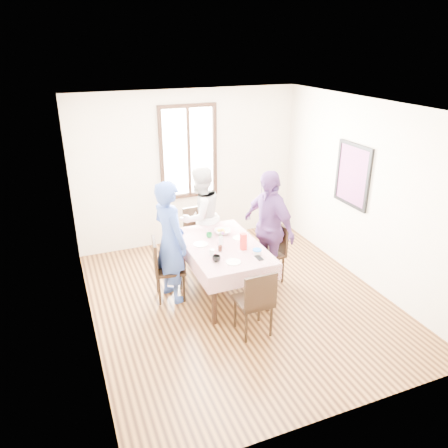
% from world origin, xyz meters
% --- Properties ---
extents(ground, '(4.50, 4.50, 0.00)m').
position_xyz_m(ground, '(0.00, 0.00, 0.00)').
color(ground, black).
rests_on(ground, ground).
extents(back_wall, '(4.00, 0.00, 4.00)m').
position_xyz_m(back_wall, '(0.00, 2.25, 1.35)').
color(back_wall, beige).
rests_on(back_wall, ground).
extents(right_wall, '(0.00, 4.50, 4.50)m').
position_xyz_m(right_wall, '(2.00, 0.00, 1.35)').
color(right_wall, beige).
rests_on(right_wall, ground).
extents(window_frame, '(1.02, 0.06, 1.62)m').
position_xyz_m(window_frame, '(0.00, 2.23, 1.65)').
color(window_frame, black).
rests_on(window_frame, back_wall).
extents(window_pane, '(0.90, 0.02, 1.50)m').
position_xyz_m(window_pane, '(0.00, 2.24, 1.65)').
color(window_pane, white).
rests_on(window_pane, back_wall).
extents(art_poster, '(0.04, 0.76, 0.96)m').
position_xyz_m(art_poster, '(1.98, 0.30, 1.55)').
color(art_poster, red).
rests_on(art_poster, right_wall).
extents(dining_table, '(0.90, 1.50, 0.75)m').
position_xyz_m(dining_table, '(-0.13, 0.31, 0.38)').
color(dining_table, black).
rests_on(dining_table, ground).
extents(tablecloth, '(1.02, 1.62, 0.01)m').
position_xyz_m(tablecloth, '(-0.13, 0.31, 0.76)').
color(tablecloth, '#54000F').
rests_on(tablecloth, dining_table).
extents(chair_left, '(0.48, 0.48, 0.91)m').
position_xyz_m(chair_left, '(-0.88, 0.45, 0.46)').
color(chair_left, black).
rests_on(chair_left, ground).
extents(chair_right, '(0.47, 0.47, 0.91)m').
position_xyz_m(chair_right, '(0.62, 0.36, 0.46)').
color(chair_right, black).
rests_on(chair_right, ground).
extents(chair_far, '(0.44, 0.44, 0.91)m').
position_xyz_m(chair_far, '(-0.13, 1.34, 0.46)').
color(chair_far, black).
rests_on(chair_far, ground).
extents(chair_near, '(0.42, 0.42, 0.91)m').
position_xyz_m(chair_near, '(-0.13, -0.72, 0.46)').
color(chair_near, black).
rests_on(chair_near, ground).
extents(person_left, '(0.59, 0.73, 1.75)m').
position_xyz_m(person_left, '(-0.86, 0.45, 0.88)').
color(person_left, '#2E4693').
rests_on(person_left, ground).
extents(person_far, '(0.98, 0.89, 1.64)m').
position_xyz_m(person_far, '(-0.13, 1.32, 0.82)').
color(person_far, silver).
rests_on(person_far, ground).
extents(person_right, '(0.66, 1.10, 1.76)m').
position_xyz_m(person_right, '(0.60, 0.36, 0.88)').
color(person_right, '#5A3571').
rests_on(person_right, ground).
extents(mug_black, '(0.11, 0.11, 0.09)m').
position_xyz_m(mug_black, '(-0.39, -0.13, 0.81)').
color(mug_black, black).
rests_on(mug_black, tablecloth).
extents(mug_flag, '(0.12, 0.12, 0.08)m').
position_xyz_m(mug_flag, '(0.15, 0.19, 0.80)').
color(mug_flag, red).
rests_on(mug_flag, tablecloth).
extents(mug_green, '(0.10, 0.10, 0.07)m').
position_xyz_m(mug_green, '(-0.22, 0.62, 0.80)').
color(mug_green, '#0C7226').
rests_on(mug_green, tablecloth).
extents(serving_bowl, '(0.28, 0.28, 0.06)m').
position_xyz_m(serving_bowl, '(0.01, 0.67, 0.79)').
color(serving_bowl, white).
rests_on(serving_bowl, tablecloth).
extents(juice_carton, '(0.07, 0.07, 0.23)m').
position_xyz_m(juice_carton, '(0.08, 0.07, 0.88)').
color(juice_carton, red).
rests_on(juice_carton, tablecloth).
extents(butter_tub, '(0.11, 0.11, 0.05)m').
position_xyz_m(butter_tub, '(0.20, -0.13, 0.79)').
color(butter_tub, white).
rests_on(butter_tub, tablecloth).
extents(jam_jar, '(0.06, 0.06, 0.08)m').
position_xyz_m(jam_jar, '(-0.23, 0.14, 0.80)').
color(jam_jar, black).
rests_on(jam_jar, tablecloth).
extents(drinking_glass, '(0.06, 0.06, 0.09)m').
position_xyz_m(drinking_glass, '(-0.39, 0.06, 0.81)').
color(drinking_glass, silver).
rests_on(drinking_glass, tablecloth).
extents(smartphone, '(0.08, 0.15, 0.01)m').
position_xyz_m(smartphone, '(0.17, -0.25, 0.77)').
color(smartphone, black).
rests_on(smartphone, tablecloth).
extents(flower_vase, '(0.06, 0.06, 0.12)m').
position_xyz_m(flower_vase, '(-0.15, 0.33, 0.82)').
color(flower_vase, silver).
rests_on(flower_vase, tablecloth).
extents(plate_left, '(0.20, 0.20, 0.01)m').
position_xyz_m(plate_left, '(-0.41, 0.43, 0.77)').
color(plate_left, white).
rests_on(plate_left, tablecloth).
extents(plate_right, '(0.20, 0.20, 0.01)m').
position_xyz_m(plate_right, '(0.18, 0.42, 0.77)').
color(plate_right, white).
rests_on(plate_right, tablecloth).
extents(plate_near, '(0.20, 0.20, 0.01)m').
position_xyz_m(plate_near, '(-0.20, -0.23, 0.77)').
color(plate_near, white).
rests_on(plate_near, tablecloth).
extents(butter_lid, '(0.12, 0.12, 0.01)m').
position_xyz_m(butter_lid, '(0.20, -0.13, 0.82)').
color(butter_lid, blue).
rests_on(butter_lid, butter_tub).
extents(flower_bunch, '(0.09, 0.09, 0.10)m').
position_xyz_m(flower_bunch, '(-0.15, 0.33, 0.94)').
color(flower_bunch, yellow).
rests_on(flower_bunch, flower_vase).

